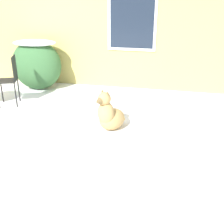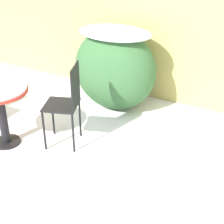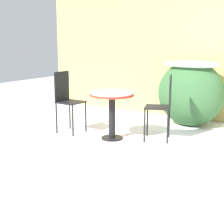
# 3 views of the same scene
# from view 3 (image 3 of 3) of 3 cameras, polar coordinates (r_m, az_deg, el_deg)

# --- Properties ---
(ground_plane) EXTENTS (16.00, 16.00, 0.00)m
(ground_plane) POSITION_cam_3_polar(r_m,az_deg,el_deg) (4.52, 11.59, -7.41)
(ground_plane) COLOR white
(shrub_left) EXTENTS (1.16, 0.83, 1.13)m
(shrub_left) POSITION_cam_3_polar(r_m,az_deg,el_deg) (6.06, 12.92, 3.33)
(shrub_left) COLOR #386638
(shrub_left) RESTS_ON ground_plane
(patio_table) EXTENTS (0.65, 0.65, 0.72)m
(patio_table) POSITION_cam_3_polar(r_m,az_deg,el_deg) (5.10, 0.00, 1.59)
(patio_table) COLOR black
(patio_table) RESTS_ON ground_plane
(patio_chair_near_table) EXTENTS (0.48, 0.48, 0.98)m
(patio_chair_near_table) POSITION_cam_3_polar(r_m,az_deg,el_deg) (5.10, 8.40, 1.33)
(patio_chair_near_table) COLOR black
(patio_chair_near_table) RESTS_ON ground_plane
(patio_chair_far_side) EXTENTS (0.37, 0.37, 0.98)m
(patio_chair_far_side) POSITION_cam_3_polar(r_m,az_deg,el_deg) (5.55, -7.45, 2.23)
(patio_chair_far_side) COLOR black
(patio_chair_far_side) RESTS_ON ground_plane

